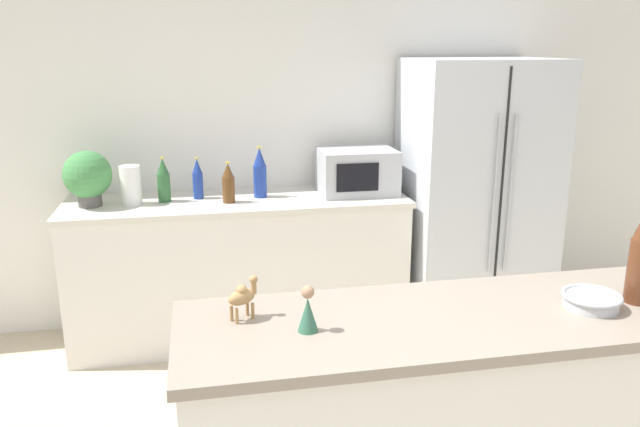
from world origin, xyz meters
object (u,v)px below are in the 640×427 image
at_px(refrigerator, 475,195).
at_px(back_bottle_1, 228,183).
at_px(potted_plant, 88,176).
at_px(paper_towel_roll, 131,185).
at_px(camel_figurine, 243,296).
at_px(back_bottle_3, 164,181).
at_px(back_bottle_2, 198,179).
at_px(wise_man_figurine_blue, 308,312).
at_px(fruit_bowl, 591,300).
at_px(microwave, 357,171).
at_px(back_bottle_0, 260,173).

relative_size(refrigerator, back_bottle_1, 7.03).
xyz_separation_m(refrigerator, potted_plant, (-2.41, 0.06, 0.22)).
height_order(paper_towel_roll, camel_figurine, paper_towel_roll).
bearing_deg(back_bottle_3, back_bottle_2, 10.34).
bearing_deg(wise_man_figurine_blue, paper_towel_roll, 108.79).
bearing_deg(refrigerator, back_bottle_1, -179.68).
distance_m(potted_plant, back_bottle_3, 0.43).
height_order(back_bottle_1, fruit_bowl, back_bottle_1).
bearing_deg(back_bottle_3, camel_figurine, -80.59).
relative_size(microwave, back_bottle_3, 1.76).
relative_size(refrigerator, fruit_bowl, 9.09).
xyz_separation_m(microwave, back_bottle_0, (-0.62, 0.01, 0.01)).
distance_m(back_bottle_2, camel_figurine, 2.01).
xyz_separation_m(refrigerator, fruit_bowl, (-0.53, -2.02, 0.16)).
bearing_deg(fruit_bowl, microwave, 96.81).
bearing_deg(back_bottle_3, paper_towel_roll, -170.07).
xyz_separation_m(fruit_bowl, camel_figurine, (-1.13, 0.13, 0.05)).
xyz_separation_m(paper_towel_roll, fruit_bowl, (1.64, -2.07, 0.01)).
height_order(refrigerator, back_bottle_2, refrigerator).
bearing_deg(wise_man_figurine_blue, back_bottle_0, 88.03).
bearing_deg(back_bottle_2, potted_plant, -173.93).
distance_m(refrigerator, back_bottle_0, 1.42).
xyz_separation_m(paper_towel_roll, microwave, (1.39, 0.03, 0.02)).
relative_size(back_bottle_3, wise_man_figurine_blue, 1.87).
bearing_deg(back_bottle_2, wise_man_figurine_blue, -81.75).
height_order(paper_towel_roll, fruit_bowl, paper_towel_roll).
height_order(refrigerator, potted_plant, refrigerator).
bearing_deg(camel_figurine, potted_plant, 111.22).
relative_size(potted_plant, fruit_bowl, 1.72).
distance_m(potted_plant, back_bottle_2, 0.64).
xyz_separation_m(potted_plant, back_bottle_0, (1.01, 0.03, -0.03)).
relative_size(potted_plant, back_bottle_1, 1.33).
height_order(back_bottle_0, back_bottle_3, back_bottle_0).
distance_m(potted_plant, back_bottle_1, 0.81).
relative_size(microwave, back_bottle_0, 1.50).
bearing_deg(microwave, back_bottle_2, 177.67).
bearing_deg(refrigerator, camel_figurine, -131.39).
relative_size(paper_towel_roll, fruit_bowl, 1.21).
bearing_deg(wise_man_figurine_blue, refrigerator, 53.63).
bearing_deg(potted_plant, back_bottle_2, 6.07).
distance_m(fruit_bowl, wise_man_figurine_blue, 0.94).
height_order(potted_plant, back_bottle_2, potted_plant).
height_order(back_bottle_0, camel_figurine, back_bottle_0).
height_order(potted_plant, back_bottle_1, potted_plant).
bearing_deg(paper_towel_roll, back_bottle_2, 10.14).
distance_m(back_bottle_0, fruit_bowl, 2.28).
height_order(refrigerator, fruit_bowl, refrigerator).
height_order(paper_towel_roll, back_bottle_1, back_bottle_1).
height_order(paper_towel_roll, wise_man_figurine_blue, wise_man_figurine_blue).
height_order(potted_plant, microwave, potted_plant).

